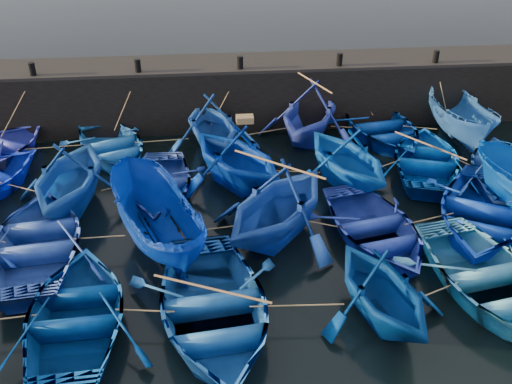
{
  "coord_description": "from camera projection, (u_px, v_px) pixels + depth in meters",
  "views": [
    {
      "loc": [
        -1.52,
        -12.31,
        9.97
      ],
      "look_at": [
        0.0,
        3.2,
        0.7
      ],
      "focal_mm": 40.0,
      "sensor_mm": 36.0,
      "label": 1
    }
  ],
  "objects": [
    {
      "name": "ground",
      "position": [
        267.0,
        272.0,
        15.76
      ],
      "size": [
        120.0,
        120.0,
        0.0
      ],
      "primitive_type": "plane",
      "color": "black",
      "rests_on": "ground"
    },
    {
      "name": "quay_wall",
      "position": [
        239.0,
        93.0,
        24.1
      ],
      "size": [
        26.0,
        2.5,
        2.5
      ],
      "primitive_type": "cube",
      "color": "black",
      "rests_on": "ground"
    },
    {
      "name": "quay_top",
      "position": [
        239.0,
        63.0,
        23.43
      ],
      "size": [
        26.0,
        2.5,
        0.12
      ],
      "primitive_type": "cube",
      "color": "black",
      "rests_on": "quay_wall"
    },
    {
      "name": "bollard_0",
      "position": [
        32.0,
        69.0,
        21.83
      ],
      "size": [
        0.24,
        0.24,
        0.5
      ],
      "primitive_type": "cylinder",
      "color": "black",
      "rests_on": "quay_top"
    },
    {
      "name": "bollard_1",
      "position": [
        138.0,
        66.0,
        22.17
      ],
      "size": [
        0.24,
        0.24,
        0.5
      ],
      "primitive_type": "cylinder",
      "color": "black",
      "rests_on": "quay_top"
    },
    {
      "name": "bollard_2",
      "position": [
        240.0,
        63.0,
        22.5
      ],
      "size": [
        0.24,
        0.24,
        0.5
      ],
      "primitive_type": "cylinder",
      "color": "black",
      "rests_on": "quay_top"
    },
    {
      "name": "bollard_3",
      "position": [
        340.0,
        59.0,
        22.84
      ],
      "size": [
        0.24,
        0.24,
        0.5
      ],
      "primitive_type": "cylinder",
      "color": "black",
      "rests_on": "quay_top"
    },
    {
      "name": "bollard_4",
      "position": [
        436.0,
        56.0,
        23.18
      ],
      "size": [
        0.24,
        0.24,
        0.5
      ],
      "primitive_type": "cylinder",
      "color": "black",
      "rests_on": "quay_top"
    },
    {
      "name": "boat_1",
      "position": [
        111.0,
        145.0,
        21.54
      ],
      "size": [
        4.96,
        5.67,
        0.98
      ],
      "primitive_type": "imported",
      "rotation": [
        0.0,
        0.0,
        0.4
      ],
      "color": "blue",
      "rests_on": "ground"
    },
    {
      "name": "boat_2",
      "position": [
        212.0,
        124.0,
        21.66
      ],
      "size": [
        4.49,
        4.94,
        2.25
      ],
      "primitive_type": "imported",
      "rotation": [
        0.0,
        0.0,
        0.21
      ],
      "color": "#184AA3",
      "rests_on": "ground"
    },
    {
      "name": "boat_3",
      "position": [
        310.0,
        111.0,
        22.46
      ],
      "size": [
        5.68,
        5.98,
        2.46
      ],
      "primitive_type": "imported",
      "rotation": [
        0.0,
        0.0,
        -0.46
      ],
      "color": "#2639A1",
      "rests_on": "ground"
    },
    {
      "name": "boat_4",
      "position": [
        381.0,
        127.0,
        22.83
      ],
      "size": [
        4.55,
        5.79,
        1.09
      ],
      "primitive_type": "imported",
      "rotation": [
        0.0,
        0.0,
        0.16
      ],
      "color": "navy",
      "rests_on": "ground"
    },
    {
      "name": "boat_5",
      "position": [
        461.0,
        119.0,
        22.51
      ],
      "size": [
        1.93,
        4.9,
        1.88
      ],
      "primitive_type": "imported",
      "rotation": [
        0.0,
        0.0,
        -0.02
      ],
      "color": "#21599E",
      "rests_on": "ground"
    },
    {
      "name": "boat_7",
      "position": [
        69.0,
        175.0,
        18.1
      ],
      "size": [
        4.53,
        5.06,
        2.39
      ],
      "primitive_type": "imported",
      "rotation": [
        0.0,
        0.0,
        3.0
      ],
      "color": "#154CA0",
      "rests_on": "ground"
    },
    {
      "name": "boat_8",
      "position": [
        159.0,
        185.0,
        19.01
      ],
      "size": [
        3.35,
        4.58,
        0.93
      ],
      "primitive_type": "imported",
      "rotation": [
        0.0,
        0.0,
        -0.03
      ],
      "color": "navy",
      "rests_on": "ground"
    },
    {
      "name": "boat_9",
      "position": [
        236.0,
        155.0,
        19.3
      ],
      "size": [
        5.76,
        5.93,
        2.38
      ],
      "primitive_type": "imported",
      "rotation": [
        0.0,
        0.0,
        3.73
      ],
      "color": "#002C92",
      "rests_on": "ground"
    },
    {
      "name": "boat_10",
      "position": [
        347.0,
        156.0,
        19.33
      ],
      "size": [
        5.01,
        5.36,
        2.28
      ],
      "primitive_type": "imported",
      "rotation": [
        0.0,
        0.0,
        3.5
      ],
      "color": "#074DB7",
      "rests_on": "ground"
    },
    {
      "name": "boat_11",
      "position": [
        427.0,
        159.0,
        20.52
      ],
      "size": [
        4.91,
        5.8,
        1.02
      ],
      "primitive_type": "imported",
      "rotation": [
        0.0,
        0.0,
        2.82
      ],
      "color": "#004096",
      "rests_on": "ground"
    },
    {
      "name": "boat_12",
      "position": [
        505.0,
        170.0,
        19.82
      ],
      "size": [
        4.78,
        5.7,
        1.01
      ],
      "primitive_type": "imported",
      "rotation": [
        0.0,
        0.0,
        2.84
      ],
      "color": "#2A58B0",
      "rests_on": "ground"
    },
    {
      "name": "boat_14",
      "position": [
        38.0,
        241.0,
        16.11
      ],
      "size": [
        4.36,
        5.69,
        1.1
      ],
      "primitive_type": "imported",
      "rotation": [
        0.0,
        0.0,
        3.25
      ],
      "color": "#2546A1",
      "rests_on": "ground"
    },
    {
      "name": "boat_15",
      "position": [
        156.0,
        221.0,
        16.18
      ],
      "size": [
        3.7,
        5.44,
        1.97
      ],
      "primitive_type": "imported",
      "rotation": [
        0.0,
        0.0,
        3.53
      ],
      "color": "navy",
      "rests_on": "ground"
    },
    {
      "name": "boat_16",
      "position": [
        278.0,
        203.0,
        16.55
      ],
      "size": [
        6.14,
        6.23,
        2.48
      ],
      "primitive_type": "imported",
      "rotation": [
        0.0,
        0.0,
        -0.7
      ],
      "color": "#133E9E",
      "rests_on": "ground"
    },
    {
      "name": "boat_17",
      "position": [
        375.0,
        228.0,
        16.76
      ],
      "size": [
        4.34,
        5.41,
        1.0
      ],
      "primitive_type": "imported",
      "rotation": [
        0.0,
        0.0,
        0.2
      ],
      "color": "#2037A7",
      "rests_on": "ground"
    },
    {
      "name": "boat_18",
      "position": [
        482.0,
        211.0,
        17.41
      ],
      "size": [
        6.1,
        6.71,
        1.14
      ],
      "primitive_type": "imported",
      "rotation": [
        0.0,
        0.0,
        -0.51
      ],
      "color": "#0A34B3",
      "rests_on": "ground"
    },
    {
      "name": "boat_21",
      "position": [
        78.0,
        313.0,
        13.63
      ],
      "size": [
        3.79,
        5.13,
        1.03
      ],
      "primitive_type": "imported",
      "rotation": [
        0.0,
        0.0,
        3.19
      ],
      "color": "navy",
      "rests_on": "ground"
    },
    {
      "name": "boat_22",
      "position": [
        212.0,
        308.0,
        13.68
      ],
      "size": [
        4.58,
        5.98,
        1.16
      ],
      "primitive_type": "imported",
      "rotation": [
        0.0,
        0.0,
        0.11
      ],
      "color": "#1755A3",
      "rests_on": "ground"
    },
    {
      "name": "boat_23",
      "position": [
        382.0,
        288.0,
        13.7
      ],
      "size": [
        4.05,
        4.4,
        1.95
      ],
      "primitive_type": "imported",
      "rotation": [
        0.0,
        0.0,
        0.26
      ],
      "color": "navy",
      "rests_on": "ground"
    },
    {
      "name": "boat_24",
      "position": [
        492.0,
        280.0,
        14.62
      ],
      "size": [
        4.73,
        5.95,
        1.11
      ],
      "primitive_type": "imported",
      "rotation": [
        0.0,
        0.0,
        0.18
      ],
      "color": "#3787CF",
      "rests_on": "ground"
    },
    {
      "name": "wooden_crate",
      "position": [
        245.0,
        119.0,
        18.66
      ],
      "size": [
        0.57,
        0.39,
        0.21
      ],
      "primitive_type": "cube",
      "color": "olive",
      "rests_on": "boat_9"
    },
    {
      "name": "mooring_ropes",
      "position": [
        246.0,
        162.0,
        19.57
      ],
      "size": [
        18.0,
        11.78,
        2.1
      ],
      "color": "tan",
      "rests_on": "ground"
    },
    {
      "name": "loose_oars",
      "position": [
        319.0,
        157.0,
        17.83
      ],
      "size": [
        10.22,
        12.32,
        1.52
      ],
      "color": "#99724C",
      "rests_on": "ground"
    }
  ]
}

